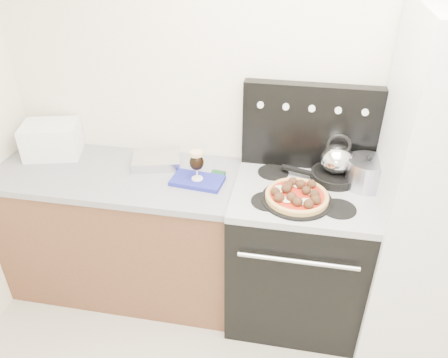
% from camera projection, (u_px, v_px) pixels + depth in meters
% --- Properties ---
extents(room_shell, '(3.52, 3.01, 2.52)m').
position_uv_depth(room_shell, '(281.00, 246.00, 1.48)').
color(room_shell, '#B5AC9B').
rests_on(room_shell, ground).
extents(base_cabinet, '(1.45, 0.60, 0.86)m').
position_uv_depth(base_cabinet, '(124.00, 234.00, 2.83)').
color(base_cabinet, brown).
rests_on(base_cabinet, ground).
extents(countertop, '(1.48, 0.63, 0.04)m').
position_uv_depth(countertop, '(115.00, 174.00, 2.59)').
color(countertop, gray).
rests_on(countertop, base_cabinet).
extents(stove_body, '(0.76, 0.65, 0.88)m').
position_uv_depth(stove_body, '(296.00, 256.00, 2.63)').
color(stove_body, black).
rests_on(stove_body, ground).
extents(cooktop, '(0.76, 0.65, 0.04)m').
position_uv_depth(cooktop, '(303.00, 193.00, 2.39)').
color(cooktop, '#ADADB2').
rests_on(cooktop, stove_body).
extents(backguard, '(0.76, 0.08, 0.50)m').
position_uv_depth(backguard, '(310.00, 127.00, 2.47)').
color(backguard, black).
rests_on(backguard, cooktop).
extents(fridge, '(0.64, 0.68, 1.90)m').
position_uv_depth(fridge, '(443.00, 201.00, 2.23)').
color(fridge, silver).
rests_on(fridge, ground).
extents(toaster_oven, '(0.38, 0.32, 0.21)m').
position_uv_depth(toaster_oven, '(52.00, 139.00, 2.71)').
color(toaster_oven, white).
rests_on(toaster_oven, countertop).
extents(foil_sheet, '(0.33, 0.27, 0.06)m').
position_uv_depth(foil_sheet, '(157.00, 161.00, 2.63)').
color(foil_sheet, white).
rests_on(foil_sheet, countertop).
extents(oven_mitt, '(0.31, 0.20, 0.02)m').
position_uv_depth(oven_mitt, '(197.00, 181.00, 2.47)').
color(oven_mitt, '#1F2396').
rests_on(oven_mitt, countertop).
extents(beer_glass, '(0.10, 0.10, 0.18)m').
position_uv_depth(beer_glass, '(197.00, 165.00, 2.42)').
color(beer_glass, black).
rests_on(beer_glass, oven_mitt).
extents(pizza_pan, '(0.43, 0.43, 0.01)m').
position_uv_depth(pizza_pan, '(296.00, 199.00, 2.29)').
color(pizza_pan, black).
rests_on(pizza_pan, cooktop).
extents(pizza, '(0.38, 0.38, 0.05)m').
position_uv_depth(pizza, '(297.00, 195.00, 2.27)').
color(pizza, tan).
rests_on(pizza, pizza_pan).
extents(skillet, '(0.32, 0.32, 0.05)m').
position_uv_depth(skillet, '(334.00, 176.00, 2.45)').
color(skillet, black).
rests_on(skillet, cooktop).
extents(tea_kettle, '(0.21, 0.21, 0.20)m').
position_uv_depth(tea_kettle, '(337.00, 157.00, 2.39)').
color(tea_kettle, white).
rests_on(tea_kettle, skillet).
extents(stock_pot, '(0.22, 0.22, 0.15)m').
position_uv_depth(stock_pot, '(366.00, 174.00, 2.37)').
color(stock_pot, '#B3B5C7').
rests_on(stock_pot, cooktop).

